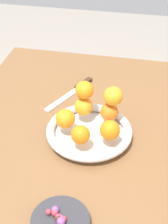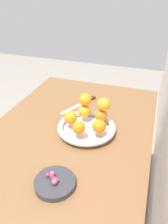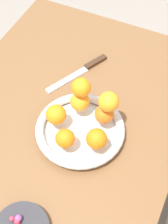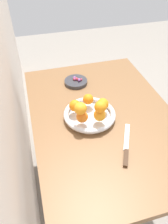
{
  "view_description": "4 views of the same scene",
  "coord_description": "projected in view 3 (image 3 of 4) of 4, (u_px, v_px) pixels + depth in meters",
  "views": [
    {
      "loc": [
        0.81,
        0.23,
        1.47
      ],
      "look_at": [
        0.01,
        0.06,
        0.85
      ],
      "focal_mm": 55.0,
      "sensor_mm": 36.0,
      "label": 1
    },
    {
      "loc": [
        0.79,
        0.33,
        1.36
      ],
      "look_at": [
        -0.0,
        0.07,
        0.85
      ],
      "focal_mm": 35.0,
      "sensor_mm": 36.0,
      "label": 2
    },
    {
      "loc": [
        0.51,
        0.33,
        1.63
      ],
      "look_at": [
        -0.01,
        0.08,
        0.84
      ],
      "focal_mm": 55.0,
      "sensor_mm": 36.0,
      "label": 3
    },
    {
      "loc": [
        -0.8,
        0.33,
        1.54
      ],
      "look_at": [
        -0.02,
        0.11,
        0.81
      ],
      "focal_mm": 35.0,
      "sensor_mm": 36.0,
      "label": 4
    }
  ],
  "objects": [
    {
      "name": "knife",
      "position": [
        83.0,
        70.0,
        1.21
      ],
      "size": [
        0.24,
        0.14,
        0.01
      ],
      "color": "#3F2819",
      "rests_on": "dining_table"
    },
    {
      "name": "dining_table",
      "position": [
        59.0,
        140.0,
        1.15
      ],
      "size": [
        1.1,
        0.76,
        0.74
      ],
      "color": "brown",
      "rests_on": "ground_plane"
    },
    {
      "name": "orange_0",
      "position": [
        65.0,
        138.0,
        0.97
      ],
      "size": [
        0.06,
        0.06,
        0.06
      ],
      "primitive_type": "sphere",
      "color": "orange",
      "rests_on": "fruit_bowl"
    },
    {
      "name": "orange_1",
      "position": [
        97.0,
        139.0,
        0.96
      ],
      "size": [
        0.06,
        0.06,
        0.06
      ],
      "primitive_type": "sphere",
      "color": "orange",
      "rests_on": "fruit_bowl"
    },
    {
      "name": "candy_ball_1",
      "position": [
        17.0,
        221.0,
        0.87
      ],
      "size": [
        0.02,
        0.02,
        0.02
      ],
      "primitive_type": "sphere",
      "color": "#C6384C",
      "rests_on": "candy_dish"
    },
    {
      "name": "ground_plane",
      "position": [
        67.0,
        210.0,
        1.67
      ],
      "size": [
        6.0,
        6.0,
        0.0
      ],
      "primitive_type": "plane",
      "color": "gray"
    },
    {
      "name": "fruit_bowl",
      "position": [
        80.0,
        130.0,
        1.04
      ],
      "size": [
        0.27,
        0.27,
        0.04
      ],
      "color": "silver",
      "rests_on": "dining_table"
    },
    {
      "name": "orange_6",
      "position": [
        109.0,
        102.0,
        0.97
      ],
      "size": [
        0.06,
        0.06,
        0.06
      ],
      "primitive_type": "sphere",
      "color": "orange",
      "rests_on": "orange_2"
    },
    {
      "name": "orange_2",
      "position": [
        104.0,
        114.0,
        1.02
      ],
      "size": [
        0.06,
        0.06,
        0.06
      ],
      "primitive_type": "sphere",
      "color": "orange",
      "rests_on": "fruit_bowl"
    },
    {
      "name": "orange_4",
      "position": [
        56.0,
        115.0,
        1.01
      ],
      "size": [
        0.06,
        0.06,
        0.06
      ],
      "primitive_type": "sphere",
      "color": "orange",
      "rests_on": "fruit_bowl"
    },
    {
      "name": "candy_ball_7",
      "position": [
        18.0,
        218.0,
        0.87
      ],
      "size": [
        0.02,
        0.02,
        0.02
      ],
      "primitive_type": "sphere",
      "color": "#8C4C99",
      "rests_on": "candy_dish"
    },
    {
      "name": "candy_ball_5",
      "position": [
        12.0,
        219.0,
        0.87
      ],
      "size": [
        0.01,
        0.01,
        0.01
      ],
      "primitive_type": "sphere",
      "color": "#C6384C",
      "rests_on": "candy_dish"
    },
    {
      "name": "orange_5",
      "position": [
        81.0,
        87.0,
        1.0
      ],
      "size": [
        0.06,
        0.06,
        0.06
      ],
      "primitive_type": "sphere",
      "color": "orange",
      "rests_on": "orange_3"
    },
    {
      "name": "orange_3",
      "position": [
        80.0,
        101.0,
        1.04
      ],
      "size": [
        0.06,
        0.06,
        0.06
      ],
      "primitive_type": "sphere",
      "color": "orange",
      "rests_on": "fruit_bowl"
    }
  ]
}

